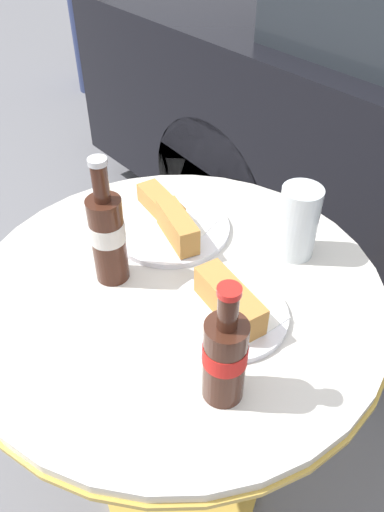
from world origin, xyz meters
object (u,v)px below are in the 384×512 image
at_px(bistro_table, 178,346).
at_px(drinking_glass, 297,225).
at_px(cola_bottle_right, 225,356).
at_px(lunch_plate_far, 170,223).
at_px(cola_bottle_left, 108,235).
at_px(lunch_plate_near, 229,308).

height_order(bistro_table, drinking_glass, drinking_glass).
distance_m(cola_bottle_right, lunch_plate_far, 0.41).
bearing_deg(cola_bottle_left, lunch_plate_far, 102.40).
height_order(bistro_table, cola_bottle_left, cola_bottle_left).
bearing_deg(cola_bottle_left, lunch_plate_near, 23.10).
xyz_separation_m(drinking_glass, lunch_plate_near, (0.04, -0.22, -0.05)).
bearing_deg(bistro_table, lunch_plate_far, 144.82).
bearing_deg(lunch_plate_near, drinking_glass, 100.75).
bearing_deg(cola_bottle_right, bistro_table, 157.47).
bearing_deg(lunch_plate_near, cola_bottle_right, -47.17).
bearing_deg(lunch_plate_near, bistro_table, -170.92).
xyz_separation_m(drinking_glass, lunch_plate_far, (-0.21, -0.14, -0.05)).
bearing_deg(cola_bottle_right, lunch_plate_near, 132.83).
xyz_separation_m(lunch_plate_near, lunch_plate_far, (-0.26, 0.08, -0.00)).
xyz_separation_m(cola_bottle_left, drinking_glass, (0.18, 0.31, -0.03)).
relative_size(cola_bottle_right, lunch_plate_far, 0.88).
xyz_separation_m(cola_bottle_right, lunch_plate_near, (-0.10, 0.11, -0.06)).
bearing_deg(bistro_table, cola_bottle_right, -22.53).
relative_size(cola_bottle_left, lunch_plate_far, 1.02).
xyz_separation_m(cola_bottle_right, lunch_plate_far, (-0.36, 0.19, -0.07)).
height_order(cola_bottle_right, lunch_plate_far, cola_bottle_right).
bearing_deg(lunch_plate_far, cola_bottle_right, -27.67).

